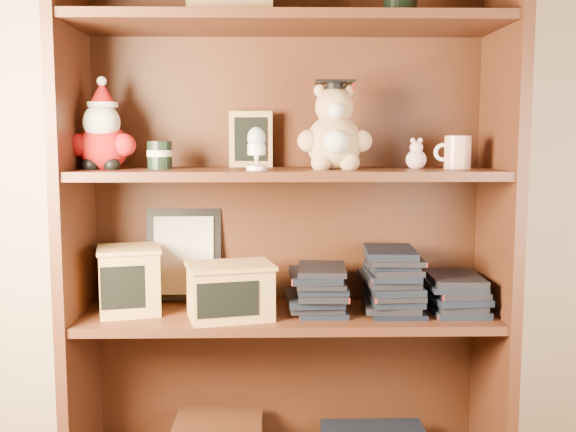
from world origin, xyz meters
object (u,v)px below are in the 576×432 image
object	(u,v)px
treats_box	(129,279)
grad_teddy_bear	(334,135)
teacher_mug	(457,152)
bookcase	(287,228)

from	to	relation	value
treats_box	grad_teddy_bear	bearing A→B (deg)	-0.67
teacher_mug	treats_box	xyz separation A→B (m)	(-0.91, -0.00, -0.35)
teacher_mug	treats_box	bearing A→B (deg)	-179.95
bookcase	treats_box	world-z (taller)	bookcase
grad_teddy_bear	treats_box	world-z (taller)	grad_teddy_bear
bookcase	teacher_mug	distance (m)	0.52
teacher_mug	treats_box	size ratio (longest dim) A/B	0.50
bookcase	grad_teddy_bear	world-z (taller)	bookcase
bookcase	teacher_mug	bearing A→B (deg)	-6.19
bookcase	grad_teddy_bear	distance (m)	0.30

